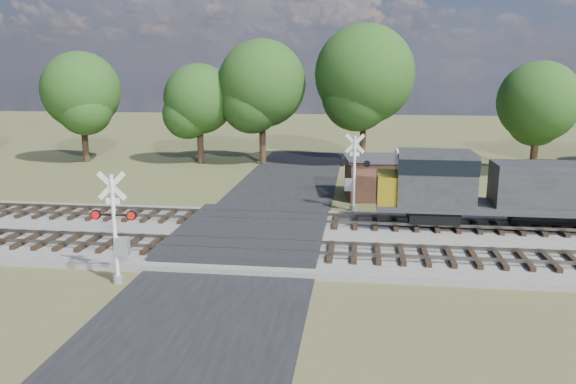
# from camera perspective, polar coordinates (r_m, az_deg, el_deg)

# --- Properties ---
(ground) EXTENTS (160.00, 160.00, 0.00)m
(ground) POSITION_cam_1_polar(r_m,az_deg,el_deg) (26.91, -3.97, -5.17)
(ground) COLOR #4A522C
(ground) RESTS_ON ground
(ballast_bed) EXTENTS (140.00, 10.00, 0.30)m
(ballast_bed) POSITION_cam_1_polar(r_m,az_deg,el_deg) (27.30, 17.39, -5.14)
(ballast_bed) COLOR gray
(ballast_bed) RESTS_ON ground
(road) EXTENTS (7.00, 60.00, 0.08)m
(road) POSITION_cam_1_polar(r_m,az_deg,el_deg) (26.90, -3.97, -5.09)
(road) COLOR black
(road) RESTS_ON ground
(crossing_panel) EXTENTS (7.00, 9.00, 0.62)m
(crossing_panel) POSITION_cam_1_polar(r_m,az_deg,el_deg) (27.29, -3.78, -4.23)
(crossing_panel) COLOR #262628
(crossing_panel) RESTS_ON ground
(track_near) EXTENTS (140.00, 2.60, 0.33)m
(track_near) POSITION_cam_1_polar(r_m,az_deg,el_deg) (24.47, 2.32, -5.93)
(track_near) COLOR black
(track_near) RESTS_ON ballast_bed
(track_far) EXTENTS (140.00, 2.60, 0.33)m
(track_far) POSITION_cam_1_polar(r_m,az_deg,el_deg) (29.25, 3.18, -2.89)
(track_far) COLOR black
(track_far) RESTS_ON ballast_bed
(crossing_signal_near) EXTENTS (1.77, 0.38, 4.39)m
(crossing_signal_near) POSITION_cam_1_polar(r_m,az_deg,el_deg) (22.34, -16.93, -4.46)
(crossing_signal_near) COLOR silver
(crossing_signal_near) RESTS_ON ground
(crossing_signal_far) EXTENTS (1.82, 0.39, 4.52)m
(crossing_signal_far) POSITION_cam_1_polar(r_m,az_deg,el_deg) (32.74, 6.56, 1.32)
(crossing_signal_far) COLOR silver
(crossing_signal_far) RESTS_ON ground
(equipment_shed) EXTENTS (4.37, 4.37, 2.64)m
(equipment_shed) POSITION_cam_1_polar(r_m,az_deg,el_deg) (36.49, 8.84, 1.53)
(equipment_shed) COLOR #40261B
(equipment_shed) RESTS_ON ground
(treeline) EXTENTS (85.30, 11.78, 11.87)m
(treeline) POSITION_cam_1_polar(r_m,az_deg,el_deg) (46.79, 12.16, 10.54)
(treeline) COLOR black
(treeline) RESTS_ON ground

